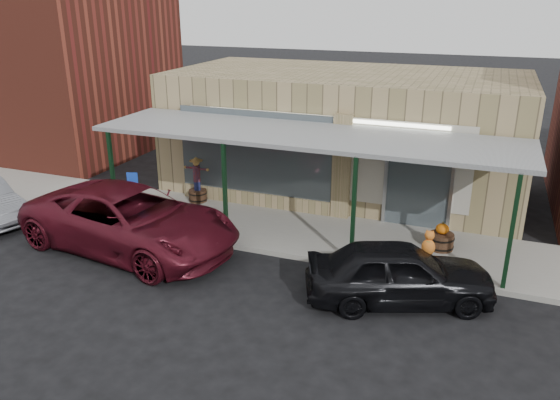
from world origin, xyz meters
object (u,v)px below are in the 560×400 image
at_px(barrel_pumpkin, 441,239).
at_px(parked_sedan, 400,273).
at_px(handicap_sign, 134,190).
at_px(car_maroon, 130,220).
at_px(barrel_scarecrow, 197,186).

relative_size(barrel_pumpkin, parked_sedan, 0.18).
height_order(handicap_sign, car_maroon, car_maroon).
bearing_deg(car_maroon, barrel_pumpkin, -63.32).
distance_m(barrel_scarecrow, handicap_sign, 2.50).
distance_m(barrel_pumpkin, car_maroon, 8.55).
bearing_deg(handicap_sign, parked_sedan, -28.86).
bearing_deg(car_maroon, handicap_sign, 38.71).
distance_m(barrel_scarecrow, barrel_pumpkin, 8.08).
xyz_separation_m(barrel_scarecrow, barrel_pumpkin, (8.03, -0.89, -0.24)).
distance_m(handicap_sign, car_maroon, 1.62).
distance_m(barrel_pumpkin, handicap_sign, 9.04).
bearing_deg(barrel_scarecrow, handicap_sign, -105.15).
xyz_separation_m(handicap_sign, car_maroon, (0.82, -1.36, -0.30)).
distance_m(parked_sedan, car_maroon, 7.41).
height_order(barrel_pumpkin, parked_sedan, parked_sedan).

